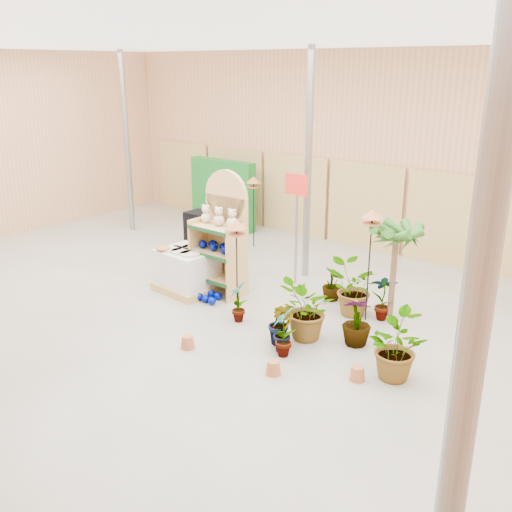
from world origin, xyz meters
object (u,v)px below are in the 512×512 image
at_px(display_shelf, 223,238).
at_px(pallet_stack, 187,270).
at_px(potted_plant_2, 307,310).
at_px(bird_table_front, 236,227).

xyz_separation_m(display_shelf, pallet_stack, (-0.56, -0.43, -0.66)).
distance_m(display_shelf, potted_plant_2, 2.57).
height_order(display_shelf, potted_plant_2, display_shelf).
relative_size(pallet_stack, bird_table_front, 0.69).
bearing_deg(pallet_stack, potted_plant_2, -1.85).
relative_size(display_shelf, bird_table_front, 1.34).
distance_m(display_shelf, bird_table_front, 1.38).
bearing_deg(display_shelf, bird_table_front, -37.88).
xyz_separation_m(pallet_stack, potted_plant_2, (2.96, -0.31, 0.10)).
bearing_deg(bird_table_front, potted_plant_2, 1.95).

